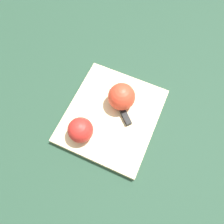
% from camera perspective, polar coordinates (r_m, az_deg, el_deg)
% --- Properties ---
extents(ground_plane, '(4.00, 4.00, 0.00)m').
position_cam_1_polar(ground_plane, '(0.74, 0.00, -1.36)').
color(ground_plane, '#1E3828').
extents(cutting_board, '(0.33, 0.30, 0.02)m').
position_cam_1_polar(cutting_board, '(0.73, 0.00, -1.00)').
color(cutting_board, '#D1B789').
rests_on(cutting_board, ground_plane).
extents(apple_half_left, '(0.08, 0.08, 0.08)m').
position_cam_1_polar(apple_half_left, '(0.67, -8.23, -4.68)').
color(apple_half_left, red).
rests_on(apple_half_left, cutting_board).
extents(apple_half_right, '(0.09, 0.09, 0.09)m').
position_cam_1_polar(apple_half_right, '(0.70, 2.51, 3.99)').
color(apple_half_right, red).
rests_on(apple_half_right, cutting_board).
extents(knife, '(0.11, 0.13, 0.02)m').
position_cam_1_polar(knife, '(0.71, 3.14, -0.48)').
color(knife, silver).
rests_on(knife, cutting_board).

